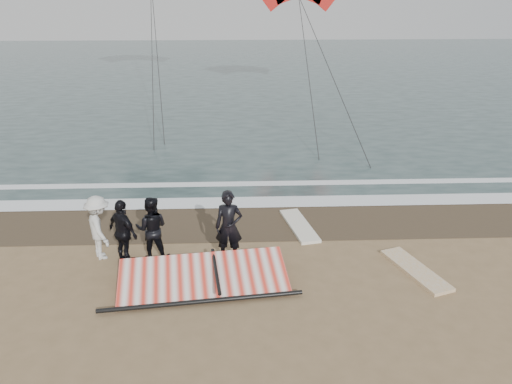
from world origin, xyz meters
TOP-DOWN VIEW (x-y plane):
  - ground at (0.00, 0.00)m, footprint 120.00×120.00m
  - sea at (0.00, 33.00)m, footprint 120.00×54.00m
  - wet_sand at (0.00, 4.50)m, footprint 120.00×2.80m
  - foam_near at (0.00, 5.90)m, footprint 120.00×0.90m
  - foam_far at (0.00, 7.60)m, footprint 120.00×0.45m
  - man_main at (-0.60, 2.15)m, footprint 0.75×0.53m
  - board_white at (4.18, 1.37)m, footprint 1.31×2.32m
  - board_cream at (1.50, 4.02)m, footprint 1.03×2.32m
  - trio_cluster at (-3.40, 2.31)m, footprint 2.40×1.47m
  - sail_rig at (-1.27, 1.02)m, footprint 4.68×2.21m

SIDE VIEW (x-z plane):
  - ground at x=0.00m, z-range 0.00..0.00m
  - wet_sand at x=0.00m, z-range 0.00..0.01m
  - sea at x=0.00m, z-range 0.00..0.02m
  - foam_near at x=0.00m, z-range 0.02..0.03m
  - foam_far at x=0.00m, z-range 0.02..0.03m
  - board_white at x=4.18m, z-range 0.00..0.09m
  - board_cream at x=1.50m, z-range 0.00..0.09m
  - sail_rig at x=-1.27m, z-range -0.06..0.45m
  - trio_cluster at x=-3.40m, z-range -0.01..1.78m
  - man_main at x=-0.60m, z-range 0.00..1.97m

